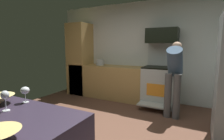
# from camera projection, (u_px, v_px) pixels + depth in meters

# --- Properties ---
(ground_plane) EXTENTS (5.20, 4.80, 0.02)m
(ground_plane) POSITION_uv_depth(u_px,v_px,m) (100.00, 137.00, 2.82)
(ground_plane) COLOR brown
(wall_back) EXTENTS (5.20, 0.12, 2.60)m
(wall_back) POSITION_uv_depth(u_px,v_px,m) (145.00, 51.00, 4.69)
(wall_back) COLOR silver
(wall_back) RESTS_ON ground
(lower_cabinet_run) EXTENTS (2.40, 0.60, 0.90)m
(lower_cabinet_run) POSITION_uv_depth(u_px,v_px,m) (109.00, 82.00, 4.90)
(lower_cabinet_run) COLOR tan
(lower_cabinet_run) RESTS_ON ground
(cabinet_column) EXTENTS (0.60, 0.60, 2.10)m
(cabinet_column) POSITION_uv_depth(u_px,v_px,m) (80.00, 59.00, 5.28)
(cabinet_column) COLOR tan
(cabinet_column) RESTS_ON ground
(oven_range) EXTENTS (0.76, 0.95, 1.51)m
(oven_range) POSITION_uv_depth(u_px,v_px,m) (159.00, 85.00, 4.24)
(oven_range) COLOR #B7BEB6
(oven_range) RESTS_ON ground
(microwave) EXTENTS (0.74, 0.38, 0.36)m
(microwave) POSITION_uv_depth(u_px,v_px,m) (162.00, 36.00, 4.16)
(microwave) COLOR black
(microwave) RESTS_ON oven_range
(person_cook) EXTENTS (0.31, 0.57, 1.54)m
(person_cook) POSITION_uv_depth(u_px,v_px,m) (174.00, 73.00, 3.52)
(person_cook) COLOR #535353
(person_cook) RESTS_ON ground
(wine_glass_near) EXTENTS (0.08, 0.08, 0.16)m
(wine_glass_near) POSITION_uv_depth(u_px,v_px,m) (25.00, 91.00, 1.69)
(wine_glass_near) COLOR silver
(wine_glass_near) RESTS_ON counter_island
(wine_glass_mid) EXTENTS (0.07, 0.07, 0.18)m
(wine_glass_mid) POSITION_uv_depth(u_px,v_px,m) (5.00, 96.00, 1.47)
(wine_glass_mid) COLOR silver
(wine_glass_mid) RESTS_ON counter_island
(stock_pot) EXTENTS (0.23, 0.23, 0.16)m
(stock_pot) POSITION_uv_depth(u_px,v_px,m) (100.00, 62.00, 4.96)
(stock_pot) COLOR #B6BAB9
(stock_pot) RESTS_ON lower_cabinet_run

